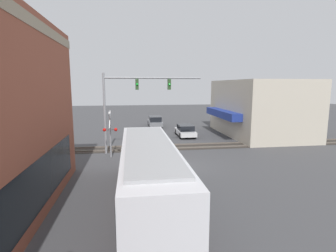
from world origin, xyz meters
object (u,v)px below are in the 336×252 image
(city_bus, at_px, (149,171))
(pedestrian_near_bus, at_px, (182,171))
(crossing_signal, at_px, (110,130))
(parked_car_grey, at_px, (155,122))
(parked_car_white, at_px, (185,131))

(city_bus, height_order, pedestrian_near_bus, city_bus)
(city_bus, height_order, crossing_signal, crossing_signal)
(parked_car_grey, height_order, pedestrian_near_bus, pedestrian_near_bus)
(city_bus, distance_m, crossing_signal, 9.40)
(city_bus, xyz_separation_m, crossing_signal, (9.05, 2.48, 0.59))
(city_bus, distance_m, pedestrian_near_bus, 3.20)
(city_bus, distance_m, parked_car_grey, 24.69)
(city_bus, relative_size, pedestrian_near_bus, 6.74)
(city_bus, bearing_deg, parked_car_white, -17.71)
(parked_car_grey, bearing_deg, crossing_signal, 161.82)
(city_bus, bearing_deg, parked_car_grey, -6.05)
(pedestrian_near_bus, bearing_deg, city_bus, 136.86)
(city_bus, xyz_separation_m, parked_car_white, (16.91, -5.40, -1.07))
(parked_car_white, bearing_deg, parked_car_grey, 20.19)
(crossing_signal, distance_m, parked_car_white, 11.26)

